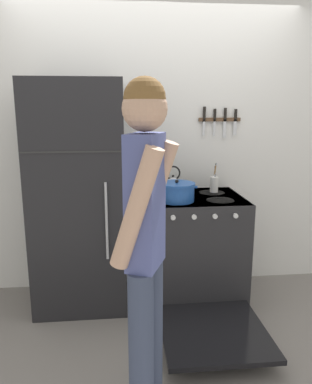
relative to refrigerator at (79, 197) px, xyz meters
name	(u,v)px	position (x,y,z in m)	size (l,w,h in m)	color
ground_plane	(155,281)	(0.66, 0.31, -0.93)	(14.00, 14.00, 0.00)	slate
wall_back	(155,149)	(0.66, 0.34, 0.35)	(10.00, 0.06, 2.55)	silver
refrigerator	(79,197)	(0.00, 0.00, 0.00)	(0.74, 0.66, 1.85)	black
stove_range	(195,250)	(0.96, -0.07, -0.47)	(0.79, 1.43, 0.92)	#232326
dutch_oven_pot	(177,192)	(0.78, -0.17, 0.07)	(0.33, 0.29, 0.17)	#1E4C9E
tea_kettle	(173,185)	(0.79, 0.11, 0.07)	(0.20, 0.16, 0.24)	silver
utensil_jar	(214,183)	(1.16, 0.11, 0.07)	(0.07, 0.07, 0.26)	silver
person	(146,238)	(0.45, -1.28, 0.09)	(0.38, 0.43, 1.78)	#38425B
wall_knife_strip	(220,119)	(1.24, 0.30, 0.62)	(0.38, 0.03, 0.27)	brown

